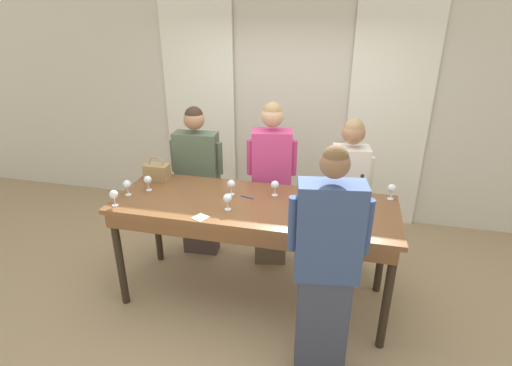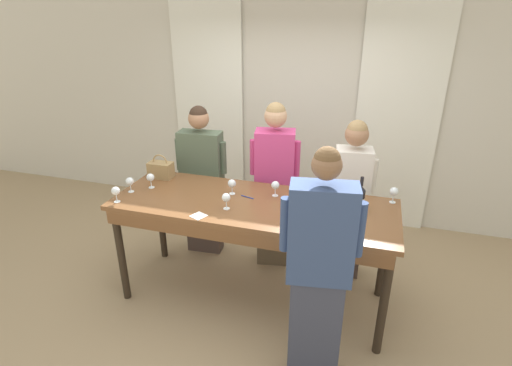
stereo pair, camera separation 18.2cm
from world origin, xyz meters
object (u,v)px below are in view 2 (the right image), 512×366
at_px(wine_glass_center_left, 275,186).
at_px(guest_olive_jacket, 202,180).
at_px(handbag, 161,170).
at_px(guest_pink_top, 274,185).
at_px(wine_glass_back_left, 394,192).
at_px(wine_glass_center_mid, 321,197).
at_px(tasting_bar, 252,215).
at_px(wine_glass_center_right, 150,178).
at_px(wine_glass_back_right, 232,184).
at_px(wine_glass_front_right, 116,191).
at_px(wine_bottle, 360,199).
at_px(wine_glass_front_left, 226,198).
at_px(host_pouring, 319,271).
at_px(wine_glass_back_mid, 130,182).
at_px(guest_cream_sweater, 350,198).
at_px(wine_glass_front_mid, 333,223).

relative_size(wine_glass_center_left, guest_olive_jacket, 0.08).
xyz_separation_m(handbag, guest_pink_top, (1.08, 0.37, -0.18)).
bearing_deg(wine_glass_back_left, wine_glass_center_left, -170.82).
xyz_separation_m(handbag, wine_glass_center_mid, (1.64, -0.21, 0.02)).
relative_size(tasting_bar, wine_glass_center_right, 17.43).
height_order(tasting_bar, wine_glass_center_mid, wine_glass_center_mid).
distance_m(handbag, wine_glass_center_mid, 1.65).
bearing_deg(wine_glass_back_right, wine_glass_center_right, -173.51).
bearing_deg(wine_glass_back_left, wine_glass_front_right, -163.51).
bearing_deg(wine_glass_front_right, wine_glass_center_mid, 12.94).
bearing_deg(wine_glass_center_right, wine_glass_front_right, -110.24).
bearing_deg(wine_bottle, wine_glass_back_right, 179.26).
distance_m(wine_glass_center_right, guest_pink_top, 1.24).
bearing_deg(guest_olive_jacket, guest_pink_top, -0.00).
distance_m(wine_glass_front_right, guest_olive_jacket, 1.08).
relative_size(guest_olive_jacket, guest_pink_top, 0.95).
xyz_separation_m(wine_glass_back_left, guest_olive_jacket, (-1.95, 0.29, -0.24)).
height_order(wine_glass_front_left, wine_glass_center_right, same).
bearing_deg(wine_glass_back_right, guest_pink_top, 63.24).
xyz_separation_m(tasting_bar, host_pouring, (0.69, -0.69, 0.03)).
height_order(wine_glass_back_left, wine_glass_back_mid, same).
bearing_deg(wine_glass_back_mid, guest_cream_sweater, 21.17).
bearing_deg(host_pouring, guest_cream_sweater, 85.45).
distance_m(wine_glass_center_left, wine_glass_back_right, 0.40).
bearing_deg(host_pouring, wine_glass_front_mid, 84.41).
height_order(handbag, wine_glass_center_right, handbag).
relative_size(tasting_bar, wine_glass_center_left, 17.43).
bearing_deg(wine_glass_back_right, wine_glass_center_mid, -3.46).
relative_size(handbag, guest_cream_sweater, 0.15).
xyz_separation_m(tasting_bar, guest_olive_jacket, (-0.78, 0.68, -0.04)).
height_order(wine_glass_center_mid, guest_pink_top, guest_pink_top).
height_order(handbag, wine_glass_center_mid, handbag).
distance_m(wine_glass_front_mid, wine_glass_center_right, 1.79).
bearing_deg(tasting_bar, wine_glass_front_mid, -23.59).
bearing_deg(wine_glass_front_right, handbag, 80.80).
bearing_deg(host_pouring, wine_glass_front_left, 147.97).
bearing_deg(wine_glass_back_left, handbag, -178.02).
height_order(tasting_bar, wine_glass_center_right, wine_glass_center_right).
distance_m(wine_glass_back_mid, guest_cream_sweater, 2.11).
bearing_deg(wine_glass_back_left, host_pouring, -114.07).
relative_size(wine_glass_center_mid, guest_olive_jacket, 0.08).
relative_size(guest_cream_sweater, host_pouring, 0.91).
bearing_deg(wine_glass_front_mid, wine_bottle, 69.24).
xyz_separation_m(wine_glass_front_right, wine_glass_back_right, (0.92, 0.45, 0.00)).
bearing_deg(wine_glass_center_left, wine_glass_center_mid, -16.21).
bearing_deg(guest_olive_jacket, wine_glass_back_left, -8.40).
bearing_deg(guest_olive_jacket, wine_glass_back_right, -44.38).
xyz_separation_m(handbag, wine_glass_back_left, (2.23, 0.08, 0.02)).
height_order(wine_glass_front_right, wine_glass_back_right, same).
height_order(wine_glass_center_mid, guest_olive_jacket, guest_olive_jacket).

